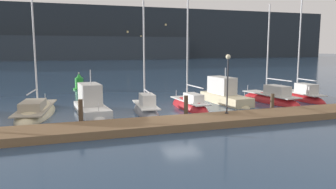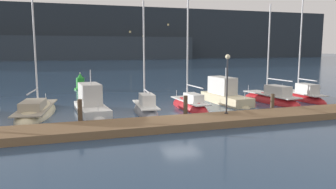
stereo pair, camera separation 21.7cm
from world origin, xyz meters
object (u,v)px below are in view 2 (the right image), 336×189
(motorboat_berth_3, at_px, (91,108))
(motorboat_berth_6, at_px, (225,98))
(sailboat_berth_5, at_px, (190,107))
(sailboat_berth_2, at_px, (36,113))
(sailboat_berth_4, at_px, (146,110))
(rowboat_adrift, at_px, (312,88))
(dock_lamppost, at_px, (227,74))
(sailboat_berth_8, at_px, (302,98))
(sailboat_berth_7, at_px, (271,100))
(channel_buoy, at_px, (80,83))

(motorboat_berth_3, height_order, motorboat_berth_6, motorboat_berth_3)
(motorboat_berth_3, relative_size, sailboat_berth_5, 0.64)
(sailboat_berth_2, distance_m, sailboat_berth_4, 7.91)
(sailboat_berth_5, relative_size, rowboat_adrift, 3.24)
(dock_lamppost, bearing_deg, sailboat_berth_5, 99.34)
(motorboat_berth_3, relative_size, motorboat_berth_6, 0.92)
(motorboat_berth_6, distance_m, rowboat_adrift, 16.22)
(motorboat_berth_3, xyz_separation_m, sailboat_berth_8, (19.14, 0.26, -0.21))
(sailboat_berth_5, xyz_separation_m, motorboat_berth_6, (3.94, 1.56, 0.33))
(sailboat_berth_5, relative_size, sailboat_berth_7, 1.00)
(sailboat_berth_2, distance_m, dock_lamppost, 13.88)
(sailboat_berth_7, xyz_separation_m, rowboat_adrift, (10.81, 7.06, -0.14))
(sailboat_berth_8, xyz_separation_m, dock_lamppost, (-10.83, -5.59, 2.90))
(sailboat_berth_8, bearing_deg, sailboat_berth_7, -175.73)
(sailboat_berth_2, height_order, motorboat_berth_6, sailboat_berth_2)
(sailboat_berth_8, bearing_deg, sailboat_berth_5, -175.16)
(motorboat_berth_3, height_order, sailboat_berth_7, sailboat_berth_7)
(motorboat_berth_3, distance_m, sailboat_berth_5, 7.59)
(sailboat_berth_5, xyz_separation_m, channel_buoy, (-7.49, 15.24, 0.62))
(rowboat_adrift, bearing_deg, sailboat_berth_7, -146.85)
(channel_buoy, distance_m, rowboat_adrift, 27.45)
(channel_buoy, bearing_deg, sailboat_berth_5, -63.82)
(motorboat_berth_3, bearing_deg, sailboat_berth_5, -5.48)
(sailboat_berth_4, distance_m, sailboat_berth_5, 3.71)
(motorboat_berth_3, relative_size, sailboat_berth_4, 0.68)
(sailboat_berth_2, relative_size, channel_buoy, 5.77)
(sailboat_berth_5, relative_size, dock_lamppost, 2.38)
(sailboat_berth_5, distance_m, channel_buoy, 16.99)
(dock_lamppost, bearing_deg, motorboat_berth_3, 147.30)
(channel_buoy, height_order, dock_lamppost, dock_lamppost)
(sailboat_berth_8, relative_size, dock_lamppost, 2.54)
(sailboat_berth_8, distance_m, dock_lamppost, 12.53)
(sailboat_berth_7, bearing_deg, channel_buoy, 137.05)
(sailboat_berth_4, xyz_separation_m, sailboat_berth_8, (15.28, 1.36, -0.00))
(sailboat_berth_8, bearing_deg, motorboat_berth_3, -179.23)
(motorboat_berth_6, bearing_deg, rowboat_adrift, 22.58)
(dock_lamppost, distance_m, rowboat_adrift, 22.20)
(sailboat_berth_7, distance_m, rowboat_adrift, 12.92)
(sailboat_berth_5, xyz_separation_m, dock_lamppost, (0.76, -4.61, 2.96))
(sailboat_berth_4, distance_m, sailboat_berth_8, 15.34)
(sailboat_berth_4, bearing_deg, rowboat_adrift, 19.86)
(sailboat_berth_7, xyz_separation_m, sailboat_berth_8, (3.49, 0.26, 0.03))
(sailboat_berth_2, height_order, motorboat_berth_3, sailboat_berth_2)
(sailboat_berth_2, distance_m, motorboat_berth_3, 3.92)
(dock_lamppost, bearing_deg, sailboat_berth_7, 35.98)
(motorboat_berth_6, distance_m, sailboat_berth_7, 4.25)
(motorboat_berth_6, relative_size, dock_lamppost, 1.65)
(sailboat_berth_2, height_order, sailboat_berth_4, sailboat_berth_2)
(sailboat_berth_8, bearing_deg, motorboat_berth_6, 175.69)
(sailboat_berth_2, bearing_deg, sailboat_berth_5, -6.86)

